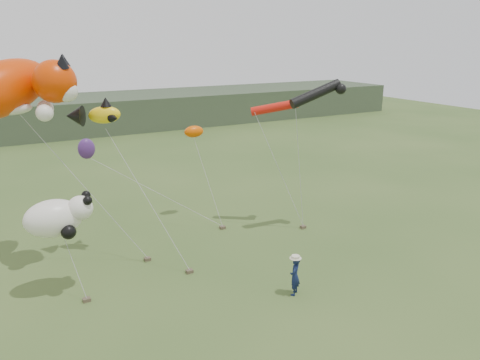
{
  "coord_description": "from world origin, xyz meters",
  "views": [
    {
      "loc": [
        -10.09,
        -15.08,
        10.81
      ],
      "look_at": [
        -0.21,
        3.0,
        4.61
      ],
      "focal_mm": 35.0,
      "sensor_mm": 36.0,
      "label": 1
    }
  ],
  "objects": [
    {
      "name": "ground",
      "position": [
        0.0,
        0.0,
        0.0
      ],
      "size": [
        120.0,
        120.0,
        0.0
      ],
      "primitive_type": "plane",
      "color": "#385123",
      "rests_on": "ground"
    },
    {
      "name": "festival_attendant",
      "position": [
        0.82,
        -0.12,
        0.89
      ],
      "size": [
        0.77,
        0.75,
        1.78
      ],
      "primitive_type": "imported",
      "rotation": [
        0.0,
        0.0,
        3.86
      ],
      "color": "#111C41",
      "rests_on": "ground"
    },
    {
      "name": "headland",
      "position": [
        -3.11,
        44.69,
        1.92
      ],
      "size": [
        90.0,
        13.0,
        4.0
      ],
      "color": "#2D3D28",
      "rests_on": "ground"
    },
    {
      "name": "fish_kite",
      "position": [
        -5.5,
        8.13,
        7.33
      ],
      "size": [
        2.82,
        1.85,
        1.35
      ],
      "color": "yellow",
      "rests_on": "ground"
    },
    {
      "name": "sandbag_anchors",
      "position": [
        -1.34,
        5.55,
        0.08
      ],
      "size": [
        13.32,
        4.68,
        0.16
      ],
      "color": "brown",
      "rests_on": "ground"
    },
    {
      "name": "misc_kites",
      "position": [
        -2.59,
        12.26,
        4.93
      ],
      "size": [
        7.1,
        3.03,
        1.86
      ],
      "color": "#E15100",
      "rests_on": "ground"
    },
    {
      "name": "panda_kite",
      "position": [
        -7.98,
        5.01,
        3.54
      ],
      "size": [
        2.87,
        1.85,
        1.78
      ],
      "color": "white",
      "rests_on": "ground"
    },
    {
      "name": "cat_kite",
      "position": [
        -8.85,
        8.21,
        8.74
      ],
      "size": [
        6.83,
        5.13,
        3.5
      ],
      "color": "#D83400",
      "rests_on": "ground"
    },
    {
      "name": "tube_kites",
      "position": [
        5.62,
        6.39,
        7.63
      ],
      "size": [
        4.3,
        3.74,
        2.18
      ],
      "color": "black",
      "rests_on": "ground"
    }
  ]
}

